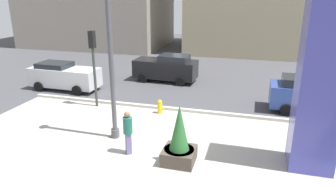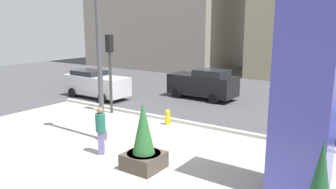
# 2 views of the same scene
# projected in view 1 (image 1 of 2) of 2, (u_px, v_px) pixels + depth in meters

# --- Properties ---
(ground_plane) EXTENTS (60.00, 60.00, 0.00)m
(ground_plane) POSITION_uv_depth(u_px,v_px,m) (185.00, 106.00, 17.37)
(ground_plane) COLOR #47474C
(plaza_pavement) EXTENTS (18.00, 10.00, 0.02)m
(plaza_pavement) POSITION_uv_depth(u_px,v_px,m) (151.00, 158.00, 11.89)
(plaza_pavement) COLOR #ADA89E
(plaza_pavement) RESTS_ON ground_plane
(curb_strip) EXTENTS (18.00, 0.24, 0.16)m
(curb_strip) POSITION_uv_depth(u_px,v_px,m) (182.00, 110.00, 16.54)
(curb_strip) COLOR #B7B2A8
(curb_strip) RESTS_ON ground_plane
(lamp_post) EXTENTS (0.44, 0.44, 7.69)m
(lamp_post) POSITION_uv_depth(u_px,v_px,m) (111.00, 53.00, 12.41)
(lamp_post) COLOR #4C4C51
(lamp_post) RESTS_ON ground_plane
(art_pillar_blue) EXTENTS (1.48, 1.48, 6.04)m
(art_pillar_blue) POSITION_uv_depth(u_px,v_px,m) (320.00, 87.00, 10.47)
(art_pillar_blue) COLOR #4C4CAD
(art_pillar_blue) RESTS_ON ground_plane
(potted_plant_near_right) EXTENTS (1.19, 1.19, 2.29)m
(potted_plant_near_right) POSITION_uv_depth(u_px,v_px,m) (179.00, 141.00, 11.34)
(potted_plant_near_right) COLOR #4C4238
(potted_plant_near_right) RESTS_ON ground_plane
(fire_hydrant) EXTENTS (0.36, 0.26, 0.75)m
(fire_hydrant) POSITION_uv_depth(u_px,v_px,m) (160.00, 107.00, 16.18)
(fire_hydrant) COLOR gold
(fire_hydrant) RESTS_ON ground_plane
(traffic_light_far_side) EXTENTS (0.28, 0.42, 4.17)m
(traffic_light_far_side) POSITION_uv_depth(u_px,v_px,m) (93.00, 56.00, 16.42)
(traffic_light_far_side) COLOR #333833
(traffic_light_far_side) RESTS_ON ground_plane
(car_passing_lane) EXTENTS (4.52, 2.07, 1.88)m
(car_passing_lane) POSITION_uv_depth(u_px,v_px,m) (313.00, 95.00, 16.14)
(car_passing_lane) COLOR #2D4793
(car_passing_lane) RESTS_ON ground_plane
(car_curb_west) EXTENTS (4.48, 2.16, 1.92)m
(car_curb_west) POSITION_uv_depth(u_px,v_px,m) (166.00, 68.00, 21.86)
(car_curb_west) COLOR black
(car_curb_west) RESTS_ON ground_plane
(car_curb_east) EXTENTS (4.56, 2.01, 1.76)m
(car_curb_east) POSITION_uv_depth(u_px,v_px,m) (64.00, 76.00, 19.99)
(car_curb_east) COLOR silver
(car_curb_east) RESTS_ON ground_plane
(pedestrian_crossing) EXTENTS (0.50, 0.50, 1.78)m
(pedestrian_crossing) POSITION_uv_depth(u_px,v_px,m) (128.00, 130.00, 11.94)
(pedestrian_crossing) COLOR slate
(pedestrian_crossing) RESTS_ON ground_plane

